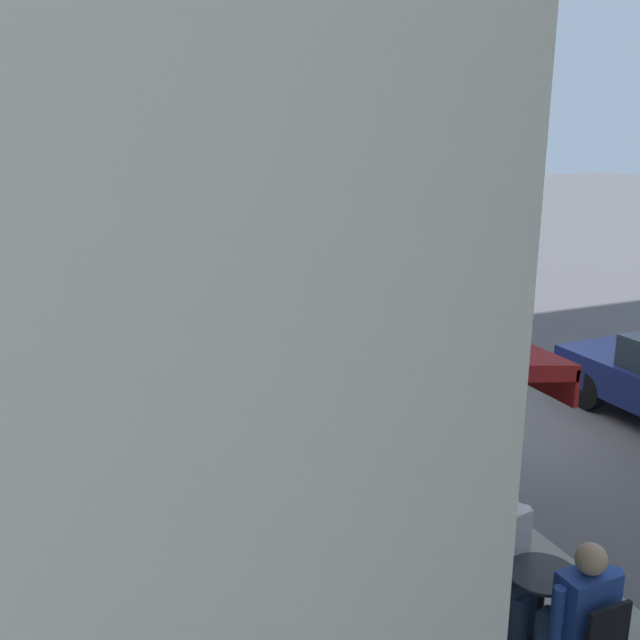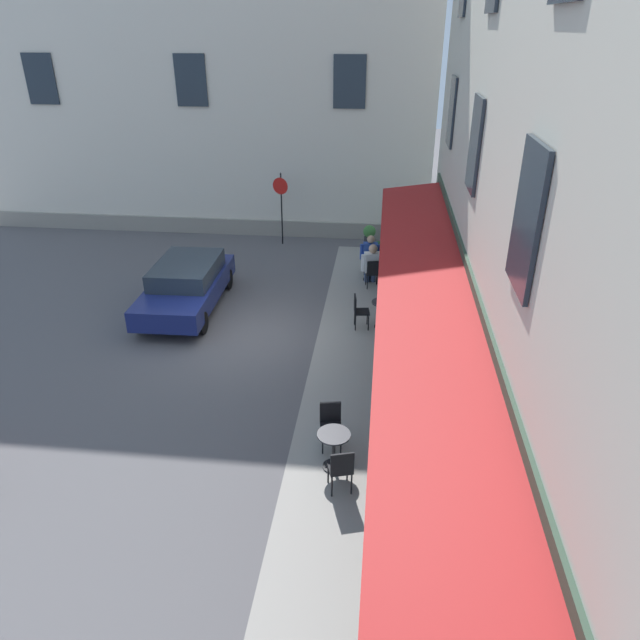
% 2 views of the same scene
% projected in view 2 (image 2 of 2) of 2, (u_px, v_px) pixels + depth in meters
% --- Properties ---
extents(ground_plane, '(70.00, 70.00, 0.00)m').
position_uv_depth(ground_plane, '(248.00, 334.00, 15.00)').
color(ground_plane, '#565456').
extents(sidewalk_cafe_terrace, '(20.50, 3.20, 0.01)m').
position_uv_depth(sidewalk_cafe_terrace, '(376.00, 418.00, 11.78)').
color(sidewalk_cafe_terrace, gray).
rests_on(sidewalk_cafe_terrace, ground_plane).
extents(corner_building_facade, '(10.12, 17.00, 15.00)m').
position_uv_depth(corner_building_facade, '(224.00, 17.00, 23.45)').
color(corner_building_facade, silver).
rests_on(corner_building_facade, ground_plane).
extents(back_alley_steps, '(2.40, 1.75, 0.60)m').
position_uv_depth(back_alley_steps, '(417.00, 247.00, 20.28)').
color(back_alley_steps, gray).
rests_on(back_alley_steps, ground_plane).
extents(cafe_table_mid_terrace, '(0.60, 0.60, 0.75)m').
position_uv_depth(cafe_table_mid_terrace, '(383.00, 311.00, 15.14)').
color(cafe_table_mid_terrace, black).
rests_on(cafe_table_mid_terrace, ground_plane).
extents(cafe_chair_black_corner_right, '(0.45, 0.45, 0.91)m').
position_uv_depth(cafe_chair_black_corner_right, '(359.00, 309.00, 15.10)').
color(cafe_chair_black_corner_right, black).
rests_on(cafe_chair_black_corner_right, ground_plane).
extents(cafe_chair_black_kerbside, '(0.55, 0.55, 0.91)m').
position_uv_depth(cafe_chair_black_kerbside, '(404.00, 305.00, 15.34)').
color(cafe_chair_black_kerbside, black).
rests_on(cafe_chair_black_kerbside, ground_plane).
extents(cafe_table_streetside, '(0.60, 0.60, 0.75)m').
position_uv_depth(cafe_table_streetside, '(370.00, 265.00, 18.02)').
color(cafe_table_streetside, black).
rests_on(cafe_table_streetside, ground_plane).
extents(cafe_chair_black_by_window, '(0.41, 0.41, 0.91)m').
position_uv_depth(cafe_chair_black_by_window, '(370.00, 257.00, 18.55)').
color(cafe_chair_black_by_window, black).
rests_on(cafe_chair_black_by_window, ground_plane).
extents(cafe_chair_black_near_door, '(0.47, 0.47, 0.91)m').
position_uv_depth(cafe_chair_black_near_door, '(373.00, 271.00, 17.43)').
color(cafe_chair_black_near_door, black).
rests_on(cafe_chair_black_near_door, ground_plane).
extents(cafe_table_far_end, '(0.60, 0.60, 0.75)m').
position_uv_depth(cafe_table_far_end, '(334.00, 445.00, 10.26)').
color(cafe_table_far_end, black).
rests_on(cafe_table_far_end, ground_plane).
extents(cafe_chair_black_back_row, '(0.46, 0.46, 0.91)m').
position_uv_depth(cafe_chair_black_back_row, '(331.00, 421.00, 10.80)').
color(cafe_chair_black_back_row, black).
rests_on(cafe_chair_black_back_row, ground_plane).
extents(cafe_chair_black_facing_street, '(0.50, 0.50, 0.91)m').
position_uv_depth(cafe_chair_black_facing_street, '(341.00, 467.00, 9.68)').
color(cafe_chair_black_facing_street, black).
rests_on(cafe_chair_black_facing_street, ground_plane).
extents(seated_patron_in_white, '(0.63, 0.69, 1.35)m').
position_uv_depth(seated_patron_in_white, '(372.00, 263.00, 17.54)').
color(seated_patron_in_white, navy).
rests_on(seated_patron_in_white, ground_plane).
extents(seated_companion_in_blue, '(0.55, 0.66, 1.30)m').
position_uv_depth(seated_companion_in_blue, '(370.00, 255.00, 18.29)').
color(seated_companion_in_blue, navy).
rests_on(seated_companion_in_blue, ground_plane).
extents(no_parking_sign, '(0.20, 0.56, 2.60)m').
position_uv_depth(no_parking_sign, '(281.00, 196.00, 20.46)').
color(no_parking_sign, black).
rests_on(no_parking_sign, ground_plane).
extents(potted_plant_entrance_left, '(0.40, 0.40, 0.84)m').
position_uv_depth(potted_plant_entrance_left, '(405.00, 241.00, 20.34)').
color(potted_plant_entrance_left, brown).
rests_on(potted_plant_entrance_left, ground_plane).
extents(potted_plant_mid_terrace, '(0.48, 0.48, 0.73)m').
position_uv_depth(potted_plant_mid_terrace, '(414.00, 259.00, 18.74)').
color(potted_plant_mid_terrace, '#2D2D33').
rests_on(potted_plant_mid_terrace, ground_plane).
extents(potted_plant_under_sign, '(0.42, 0.42, 0.79)m').
position_uv_depth(potted_plant_under_sign, '(378.00, 252.00, 19.31)').
color(potted_plant_under_sign, brown).
rests_on(potted_plant_under_sign, ground_plane).
extents(potted_plant_by_steps, '(0.45, 0.45, 0.73)m').
position_uv_depth(potted_plant_by_steps, '(400.00, 247.00, 19.73)').
color(potted_plant_by_steps, '#4C4C51').
rests_on(potted_plant_by_steps, ground_plane).
extents(potted_plant_entrance_right, '(0.45, 0.45, 0.84)m').
position_uv_depth(potted_plant_entrance_right, '(369.00, 236.00, 20.68)').
color(potted_plant_entrance_right, '#2D2D33').
rests_on(potted_plant_entrance_right, ground_plane).
extents(parked_car_navy, '(4.34, 1.90, 1.33)m').
position_uv_depth(parked_car_navy, '(187.00, 284.00, 16.14)').
color(parked_car_navy, navy).
rests_on(parked_car_navy, ground_plane).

